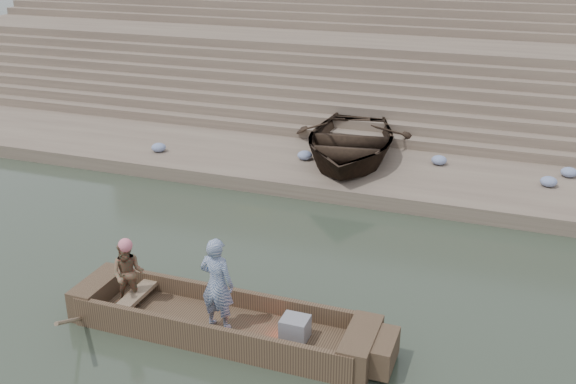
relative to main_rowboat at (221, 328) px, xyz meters
The scene contains 12 objects.
ground 3.69m from the main_rowboat, behind, with size 120.00×120.00×0.00m, color #2A3528.
lower_landing 9.13m from the main_rowboat, 113.70° to the left, with size 32.00×4.00×0.40m, color gray.
mid_landing 16.33m from the main_rowboat, 103.03° to the left, with size 32.00×3.00×2.80m, color gray.
upper_landing 23.29m from the main_rowboat, 99.12° to the left, with size 32.00×3.00×5.20m, color gray.
ghat_steps 18.01m from the main_rowboat, 101.81° to the left, with size 32.00×11.00×5.20m.
main_rowboat is the anchor object (origin of this frame).
rowboat_trim 0.29m from the main_rowboat, ahead, with size 6.04×2.63×1.96m.
standing_man 0.98m from the main_rowboat, 78.88° to the right, with size 0.63×0.41×1.73m, color navy.
rowing_man 1.98m from the main_rowboat, behind, with size 0.63×0.49×1.29m, color #28794D.
television 1.43m from the main_rowboat, ahead, with size 0.46×0.42×0.40m.
beached_rowboat 8.92m from the main_rowboat, 90.35° to the left, with size 3.82×5.35×1.11m, color #2D2116.
cloth_bundles 8.79m from the main_rowboat, 80.72° to the left, with size 12.12×2.39×0.26m.
Camera 1 is at (8.20, -9.30, 6.76)m, focal length 40.91 mm.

